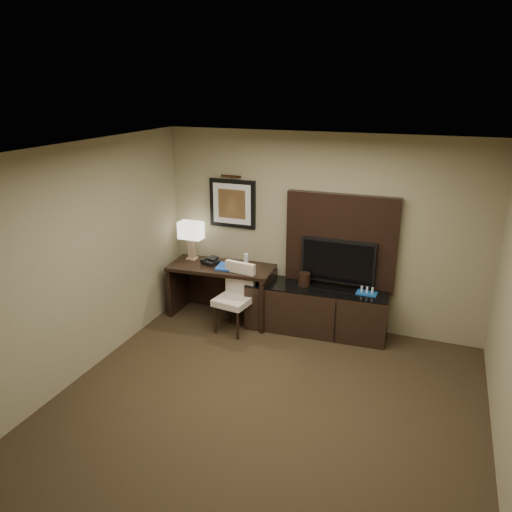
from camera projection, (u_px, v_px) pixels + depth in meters
The scene contains 19 objects.
floor at pixel (255, 425), 5.08m from camera, with size 4.50×5.00×0.01m, color #2E2214.
ceiling at pixel (255, 157), 4.19m from camera, with size 4.50×5.00×0.01m, color silver.
wall_back at pixel (320, 232), 6.84m from camera, with size 4.50×0.01×2.70m, color gray.
wall_front at pixel (70, 504), 2.43m from camera, with size 4.50×0.01×2.70m, color gray.
wall_left at pixel (61, 273), 5.40m from camera, with size 0.01×5.00×2.70m, color gray.
desk at pixel (222, 292), 7.30m from camera, with size 1.50×0.64×0.81m, color black.
credenza at pixel (316, 309), 6.89m from camera, with size 1.92×0.53×0.66m, color black.
tv_wall_panel at pixel (341, 242), 6.71m from camera, with size 1.50×0.12×1.30m, color black.
tv at pixel (338, 261), 6.71m from camera, with size 1.00×0.08×0.60m, color black.
artwork at pixel (233, 204), 7.16m from camera, with size 0.70×0.04×0.70m, color black.
picture_light at pixel (231, 176), 7.00m from camera, with size 0.04×0.04×0.30m, color #422515.
desk_chair at pixel (233, 300), 6.84m from camera, with size 0.45×0.52×0.94m, color beige, non-canonical shape.
table_lamp at pixel (191, 240), 7.35m from camera, with size 0.36×0.21×0.59m, color tan, non-canonical shape.
desk_phone at pixel (211, 260), 7.22m from camera, with size 0.21×0.19×0.10m, color black, non-canonical shape.
blue_folder at pixel (226, 267), 7.10m from camera, with size 0.24×0.32×0.02m, color #1B46B4.
book at pixel (229, 260), 7.05m from camera, with size 0.17×0.02×0.22m, color #C0B097.
water_bottle at pixel (246, 261), 7.08m from camera, with size 0.07×0.07×0.20m, color silver.
ice_bucket at pixel (304, 279), 6.82m from camera, with size 0.16×0.16×0.18m, color black.
minibar_tray at pixel (367, 291), 6.55m from camera, with size 0.27×0.16×0.10m, color #17539B, non-canonical shape.
Camera 1 is at (1.53, -3.95, 3.30)m, focal length 35.00 mm.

